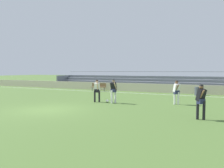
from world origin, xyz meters
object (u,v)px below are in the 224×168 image
at_px(player_white_trailing_run, 177,90).
at_px(bleacher_stand, 145,82).
at_px(player_white_wide_left, 97,89).
at_px(bench_far_left, 99,86).
at_px(player_dark_wide_right, 114,89).
at_px(player_dark_challenging, 201,99).
at_px(trash_bin, 198,91).
at_px(soccer_ball, 107,101).

bearing_deg(player_white_trailing_run, bleacher_stand, 118.08).
bearing_deg(bleacher_stand, player_white_wide_left, -90.42).
bearing_deg(player_white_wide_left, bench_far_left, 118.66).
height_order(bench_far_left, player_white_trailing_run, player_white_trailing_run).
bearing_deg(bleacher_stand, player_dark_wide_right, -83.79).
distance_m(player_dark_challenging, player_white_trailing_run, 4.75).
bearing_deg(bench_far_left, player_dark_challenging, -42.89).
distance_m(bench_far_left, player_dark_wide_right, 9.58).
height_order(player_dark_wide_right, player_white_trailing_run, player_dark_wide_right).
distance_m(bleacher_stand, trash_bin, 7.14).
relative_size(bleacher_stand, player_white_wide_left, 14.82).
bearing_deg(trash_bin, bleacher_stand, 150.21).
distance_m(bench_far_left, trash_bin, 10.54).
relative_size(player_white_trailing_run, soccer_ball, 7.48).
relative_size(trash_bin, soccer_ball, 3.59).
relative_size(player_white_wide_left, soccer_ball, 7.45).
xyz_separation_m(bench_far_left, trash_bin, (10.54, 0.12, -0.15)).
xyz_separation_m(bench_far_left, player_white_wide_left, (4.27, -7.81, 0.43)).
height_order(player_dark_wide_right, player_dark_challenging, player_dark_wide_right).
bearing_deg(trash_bin, player_white_wide_left, -128.32).
bearing_deg(trash_bin, bench_far_left, -179.37).
xyz_separation_m(bleacher_stand, player_white_trailing_run, (5.40, -10.11, 0.06)).
distance_m(trash_bin, player_dark_challenging, 11.01).
distance_m(player_dark_wide_right, player_white_wide_left, 1.33).
bearing_deg(player_dark_challenging, bench_far_left, 137.11).
xyz_separation_m(bench_far_left, player_white_trailing_run, (9.75, -6.46, 0.43)).
bearing_deg(player_dark_challenging, player_white_wide_left, 157.84).
height_order(player_white_trailing_run, soccer_ball, player_white_trailing_run).
bearing_deg(soccer_ball, trash_bin, 55.00).
height_order(bench_far_left, player_white_wide_left, player_white_wide_left).
relative_size(player_dark_wide_right, player_white_trailing_run, 1.04).
height_order(trash_bin, player_dark_wide_right, player_dark_wide_right).
bearing_deg(player_dark_wide_right, soccer_ball, 173.27).
relative_size(bench_far_left, player_white_wide_left, 1.10).
bearing_deg(player_white_wide_left, player_white_trailing_run, 13.90).
relative_size(bleacher_stand, player_dark_challenging, 14.43).
height_order(bench_far_left, player_dark_challenging, player_dark_challenging).
height_order(player_white_wide_left, player_white_trailing_run, player_white_trailing_run).
bearing_deg(soccer_ball, bench_far_left, 123.32).
distance_m(bleacher_stand, player_dark_wide_right, 11.49).
xyz_separation_m(bleacher_stand, player_dark_wide_right, (1.24, -11.42, 0.11)).
height_order(bleacher_stand, bench_far_left, bleacher_stand).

